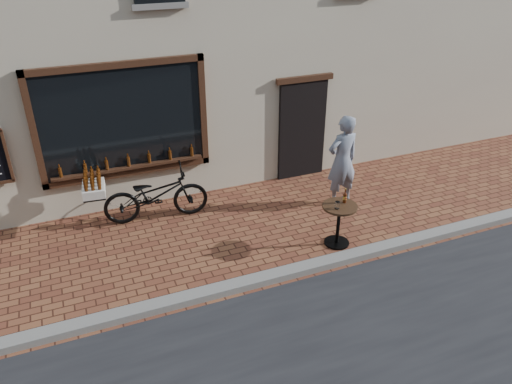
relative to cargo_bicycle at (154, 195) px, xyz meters
name	(u,v)px	position (x,y,z in m)	size (l,w,h in m)	color
ground	(290,283)	(1.58, -2.80, -0.54)	(90.00, 90.00, 0.00)	brown
kerb	(285,273)	(1.58, -2.60, -0.48)	(90.00, 0.25, 0.12)	slate
cargo_bicycle	(154,195)	(0.00, 0.00, 0.00)	(2.35, 0.90, 1.12)	black
bistro_table	(339,216)	(2.86, -2.09, 0.03)	(0.62, 0.62, 1.06)	black
pedestrian	(342,161)	(3.67, -0.77, 0.41)	(0.69, 0.45, 1.89)	slate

